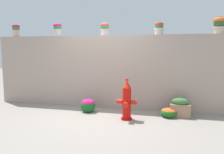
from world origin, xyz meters
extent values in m
plane|color=gray|center=(0.00, 0.00, 0.00)|extent=(24.00, 24.00, 0.00)
cube|color=tan|center=(0.00, 1.11, 0.99)|extent=(6.41, 0.39, 1.98)
cylinder|color=beige|center=(-2.79, 1.11, 2.08)|extent=(0.20, 0.20, 0.20)
cylinder|color=beige|center=(-2.79, 1.11, 2.17)|extent=(0.23, 0.23, 0.03)
sphere|color=#3A7431|center=(-2.79, 1.11, 2.25)|extent=(0.22, 0.22, 0.22)
ellipsoid|color=#CA0F5D|center=(-2.79, 1.11, 2.29)|extent=(0.23, 0.23, 0.12)
cylinder|color=beige|center=(-1.43, 1.12, 2.08)|extent=(0.19, 0.19, 0.20)
cylinder|color=beige|center=(-1.43, 1.12, 2.17)|extent=(0.22, 0.22, 0.03)
sphere|color=#2F773A|center=(-1.43, 1.12, 2.25)|extent=(0.23, 0.23, 0.23)
ellipsoid|color=#D0156E|center=(-1.43, 1.12, 2.29)|extent=(0.24, 0.24, 0.12)
cylinder|color=beige|center=(-0.02, 1.10, 2.07)|extent=(0.20, 0.20, 0.17)
cylinder|color=beige|center=(-0.02, 1.10, 2.14)|extent=(0.24, 0.24, 0.03)
sphere|color=#3A8138|center=(-0.02, 1.10, 2.22)|extent=(0.23, 0.23, 0.23)
ellipsoid|color=#E53346|center=(-0.02, 1.10, 2.26)|extent=(0.24, 0.24, 0.13)
cylinder|color=beige|center=(1.44, 1.08, 2.06)|extent=(0.22, 0.22, 0.17)
cylinder|color=beige|center=(1.44, 1.08, 2.13)|extent=(0.25, 0.25, 0.03)
sphere|color=#2B7329|center=(1.44, 1.08, 2.21)|extent=(0.21, 0.21, 0.21)
ellipsoid|color=red|center=(1.44, 1.08, 2.24)|extent=(0.22, 0.22, 0.11)
cylinder|color=beige|center=(2.87, 1.11, 2.06)|extent=(0.25, 0.25, 0.17)
cylinder|color=beige|center=(2.87, 1.11, 2.13)|extent=(0.29, 0.29, 0.03)
sphere|color=#2D552C|center=(2.87, 1.11, 2.25)|extent=(0.30, 0.30, 0.30)
ellipsoid|color=#DE5720|center=(2.87, 1.11, 2.30)|extent=(0.32, 0.32, 0.17)
cylinder|color=red|center=(0.78, 0.10, 0.01)|extent=(0.26, 0.26, 0.03)
cylinder|color=red|center=(0.78, 0.10, 0.37)|extent=(0.19, 0.19, 0.74)
cone|color=red|center=(0.78, 0.10, 0.82)|extent=(0.20, 0.20, 0.16)
cylinder|color=red|center=(0.78, 0.10, 0.92)|extent=(0.07, 0.07, 0.05)
cylinder|color=red|center=(0.61, 0.10, 0.41)|extent=(0.14, 0.10, 0.10)
cylinder|color=red|center=(0.94, 0.10, 0.41)|extent=(0.14, 0.10, 0.10)
cylinder|color=red|center=(0.78, -0.07, 0.38)|extent=(0.12, 0.15, 0.12)
ellipsoid|color=#1D5F1D|center=(1.74, 0.49, 0.11)|extent=(0.39, 0.35, 0.23)
ellipsoid|color=orange|center=(1.74, 0.49, 0.16)|extent=(0.35, 0.32, 0.13)
ellipsoid|color=#1A5C23|center=(-0.30, 0.46, 0.16)|extent=(0.38, 0.34, 0.35)
ellipsoid|color=#CD1B6B|center=(-0.30, 0.46, 0.24)|extent=(0.34, 0.31, 0.19)
cube|color=#987257|center=(1.99, 0.59, 0.16)|extent=(0.47, 0.29, 0.32)
ellipsoid|color=#3C713A|center=(1.99, 0.59, 0.38)|extent=(0.40, 0.24, 0.18)
camera|label=1|loc=(1.60, -4.77, 1.61)|focal=35.21mm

